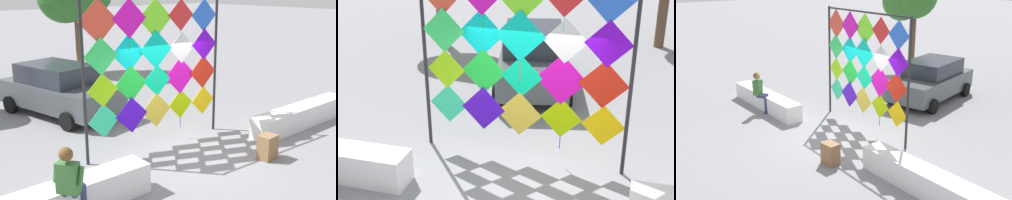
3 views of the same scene
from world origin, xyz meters
TOP-DOWN VIEW (x-y plane):
  - ground at (0.00, 0.00)m, footprint 120.00×120.00m
  - kite_display_rack at (-0.23, 1.15)m, footprint 3.95×0.27m
  - parked_car at (-0.84, 5.12)m, footprint 2.57×4.29m

SIDE VIEW (x-z plane):
  - ground at x=0.00m, z-range 0.00..0.00m
  - parked_car at x=-0.84m, z-range 0.01..1.57m
  - kite_display_rack at x=-0.23m, z-range 0.31..4.00m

